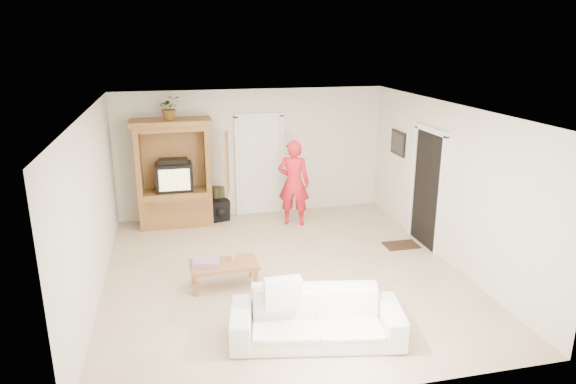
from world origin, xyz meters
name	(u,v)px	position (x,y,z in m)	size (l,w,h in m)	color
floor	(283,273)	(0.00, 0.00, 0.00)	(6.00, 6.00, 0.00)	tan
ceiling	(283,109)	(0.00, 0.00, 2.60)	(6.00, 6.00, 0.00)	white
wall_back	(252,153)	(0.00, 3.00, 1.30)	(5.50, 5.50, 0.00)	silver
wall_front	(349,283)	(0.00, -3.00, 1.30)	(5.50, 5.50, 0.00)	silver
wall_left	(92,208)	(-2.75, 0.00, 1.30)	(6.00, 6.00, 0.00)	silver
wall_right	(447,184)	(2.75, 0.00, 1.30)	(6.00, 6.00, 0.00)	silver
armoire	(176,180)	(-1.58, 2.66, 0.91)	(1.82, 1.14, 2.10)	#935E2D
door_back	(260,166)	(0.15, 2.97, 1.02)	(0.85, 0.05, 2.04)	white
doorway_right	(427,190)	(2.73, 0.60, 1.02)	(0.05, 0.90, 2.04)	black
framed_picture	(398,143)	(2.73, 1.90, 1.60)	(0.03, 0.60, 0.48)	black
doormat	(401,245)	(2.30, 0.60, 0.01)	(0.60, 0.40, 0.02)	#382316
plant	(170,108)	(-1.60, 2.63, 2.32)	(0.40, 0.35, 0.45)	#4C7238
man	(294,183)	(0.68, 2.13, 0.85)	(0.62, 0.41, 1.71)	red
sofa	(316,317)	(-0.01, -1.92, 0.31)	(2.09, 0.82, 0.61)	white
coffee_table	(224,266)	(-0.96, -0.24, 0.33)	(1.02, 0.58, 0.37)	#986134
towel	(206,262)	(-1.22, -0.24, 0.41)	(0.38, 0.28, 0.08)	#E94D56
candle	(233,258)	(-0.82, -0.20, 0.42)	(0.08, 0.08, 0.10)	tan
backpack_black	(220,211)	(-0.74, 2.62, 0.22)	(0.36, 0.21, 0.44)	black
backpack_olive	(215,203)	(-0.81, 2.85, 0.32)	(0.34, 0.25, 0.65)	#47442B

